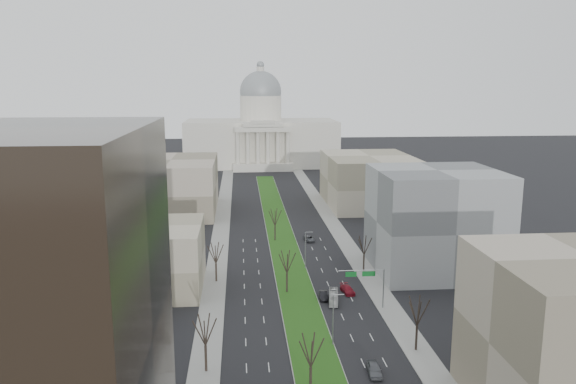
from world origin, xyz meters
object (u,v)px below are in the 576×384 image
car_black (323,295)px  car_red (347,290)px  car_grey_near (374,369)px  car_grey_far (309,239)px  box_van (334,297)px

car_black → car_red: (5.58, 2.75, -0.01)m
car_red → car_black: bearing=-162.5°
car_black → car_grey_near: bearing=-79.7°
car_red → car_grey_far: car_red is taller
car_grey_near → car_grey_far: size_ratio=0.99×
car_grey_near → car_grey_far: 73.86m
car_grey_near → car_grey_far: (-0.92, 73.86, -0.15)m
car_grey_near → box_van: (-1.43, 29.12, 0.18)m
car_grey_near → box_van: bearing=97.2°
car_black → box_van: box_van is taller
car_grey_far → car_grey_near: bearing=-96.0°
car_grey_near → car_grey_far: car_grey_near is taller
car_black → car_grey_far: size_ratio=0.91×
car_black → car_red: 6.21m
car_red → car_grey_far: bearing=85.9°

